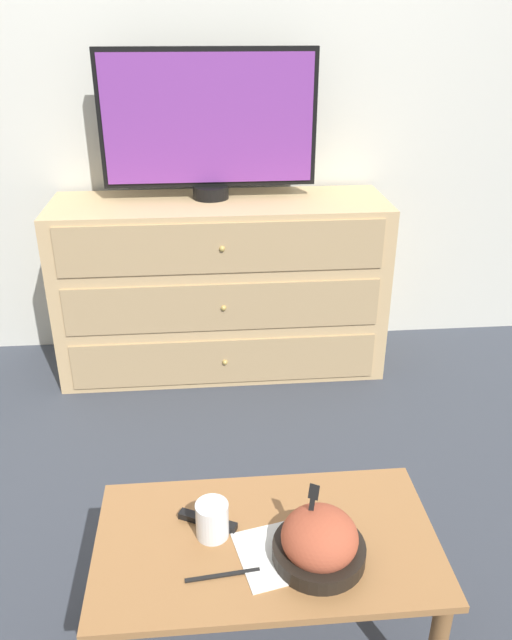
{
  "coord_description": "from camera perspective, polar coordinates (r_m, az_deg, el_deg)",
  "views": [
    {
      "loc": [
        0.0,
        -2.94,
        1.54
      ],
      "look_at": [
        0.14,
        -1.39,
        0.78
      ],
      "focal_mm": 35.0,
      "sensor_mm": 36.0,
      "label": 1
    }
  ],
  "objects": [
    {
      "name": "dresser",
      "position": [
        2.91,
        -3.26,
        3.05
      ],
      "size": [
        1.48,
        0.48,
        0.81
      ],
      "color": "tan",
      "rests_on": "ground_plane"
    },
    {
      "name": "tv",
      "position": [
        2.77,
        -4.45,
        17.52
      ],
      "size": [
        0.92,
        0.16,
        0.62
      ],
      "color": "black",
      "rests_on": "dresser"
    },
    {
      "name": "ground_plane",
      "position": [
        3.32,
        -4.5,
        -1.66
      ],
      "size": [
        12.0,
        12.0,
        0.0
      ],
      "primitive_type": "plane",
      "color": "#383D47"
    },
    {
      "name": "wall_back",
      "position": [
        2.97,
        -5.44,
        21.34
      ],
      "size": [
        12.0,
        0.05,
        2.6
      ],
      "color": "silver",
      "rests_on": "ground_plane"
    },
    {
      "name": "remote_control",
      "position": [
        1.66,
        -4.6,
        -17.85
      ],
      "size": [
        0.15,
        0.09,
        0.02
      ],
      "color": "black",
      "rests_on": "coffee_table"
    },
    {
      "name": "knife",
      "position": [
        1.55,
        -3.25,
        -22.28
      ],
      "size": [
        0.17,
        0.03,
        0.01
      ],
      "color": "black",
      "rests_on": "coffee_table"
    },
    {
      "name": "takeout_bowl",
      "position": [
        1.55,
        5.64,
        -19.54
      ],
      "size": [
        0.22,
        0.22,
        0.19
      ],
      "color": "black",
      "rests_on": "coffee_table"
    },
    {
      "name": "coffee_table",
      "position": [
        1.67,
        0.81,
        -20.87
      ],
      "size": [
        0.84,
        0.47,
        0.38
      ],
      "color": "#9E6B3D",
      "rests_on": "ground_plane"
    },
    {
      "name": "drink_cup",
      "position": [
        1.61,
        -4.18,
        -17.91
      ],
      "size": [
        0.08,
        0.08,
        0.1
      ],
      "color": "beige",
      "rests_on": "coffee_table"
    },
    {
      "name": "napkin",
      "position": [
        1.59,
        1.92,
        -20.57
      ],
      "size": [
        0.22,
        0.22,
        0.0
      ],
      "color": "white",
      "rests_on": "coffee_table"
    }
  ]
}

